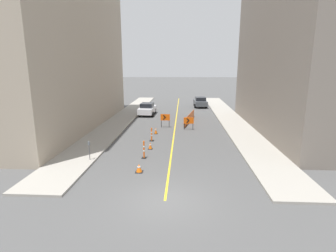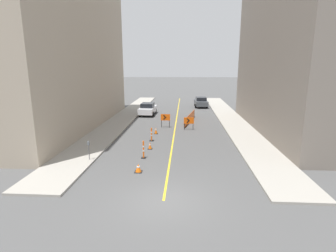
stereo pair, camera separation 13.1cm
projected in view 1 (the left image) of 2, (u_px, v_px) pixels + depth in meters
name	position (u px, v px, depth m)	size (l,w,h in m)	color
ground_plane	(165.00, 201.00, 12.38)	(300.00, 300.00, 0.00)	#4C4C4C
lane_stripe	(176.00, 118.00, 32.31)	(0.12, 40.96, 0.01)	gold
sidewalk_left	(124.00, 117.00, 32.66)	(2.96, 40.96, 0.13)	#9E998E
sidewalk_right	(229.00, 118.00, 31.94)	(2.96, 40.96, 0.13)	#9E998E
building_facade_left	(65.00, 39.00, 25.86)	(6.00, 23.70, 17.67)	tan
building_facade_right	(294.00, 51.00, 24.20)	(6.00, 20.43, 15.29)	slate
traffic_cone_nearest	(139.00, 168.00, 15.70)	(0.45, 0.45, 0.52)	black
traffic_cone_second	(150.00, 146.00, 20.12)	(0.34, 0.34, 0.54)	black
traffic_cone_third	(156.00, 131.00, 24.67)	(0.34, 0.34, 0.62)	black
delineator_post_front	(144.00, 151.00, 18.04)	(0.32, 0.32, 1.25)	black
delineator_post_rear	(152.00, 135.00, 22.26)	(0.36, 0.36, 1.15)	black
arrow_barricade_primary	(165.00, 118.00, 27.11)	(0.96, 0.09, 1.41)	#EF560C
arrow_barricade_secondary	(189.00, 121.00, 26.16)	(1.01, 0.15, 1.26)	#EF560C
safety_mesh_fence	(189.00, 118.00, 29.93)	(1.31, 6.58, 0.92)	#EF560C
parked_car_curb_near	(147.00, 109.00, 34.24)	(2.00, 4.38, 1.59)	silver
parked_car_curb_mid	(200.00, 102.00, 41.07)	(2.05, 4.40, 1.59)	#474C51
parking_meter_near_curb	(89.00, 147.00, 17.27)	(0.12, 0.11, 1.29)	#4C4C51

